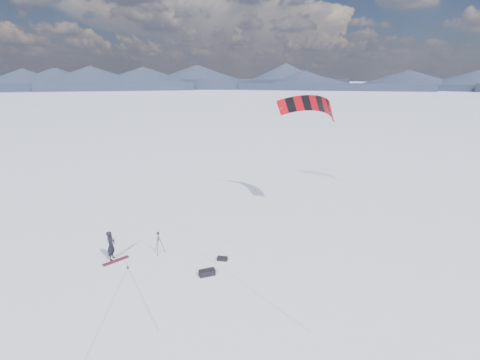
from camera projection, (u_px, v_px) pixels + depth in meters
name	position (u px, v px, depth m)	size (l,w,h in m)	color
ground	(168.00, 261.00, 21.19)	(1800.00, 1800.00, 0.00)	white
horizon_hills	(163.00, 190.00, 19.90)	(704.84, 706.81, 10.40)	black
snow_tracks	(134.00, 267.00, 20.55)	(13.93, 9.84, 0.01)	silver
snowkiter	(113.00, 259.00, 21.45)	(0.68, 0.45, 1.87)	black
snowboard	(116.00, 261.00, 21.20)	(1.65, 0.31, 0.04)	maroon
tripod	(158.00, 240.00, 21.91)	(0.62, 0.69, 1.45)	black
gear_bag_a	(207.00, 272.00, 19.65)	(0.91, 0.45, 0.40)	black
gear_bag_b	(222.00, 259.00, 21.27)	(0.69, 0.59, 0.28)	black
power_kite	(309.00, 106.00, 27.90)	(17.19, 6.36, 8.19)	#C4030D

